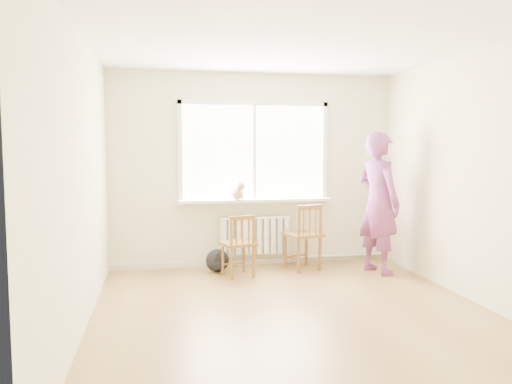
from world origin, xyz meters
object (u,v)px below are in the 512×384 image
chair_right (305,237)px  backpack (217,261)px  chair_left (239,246)px  person (378,203)px  cat (238,192)px

chair_right → backpack: size_ratio=2.91×
chair_left → chair_right: size_ratio=0.89×
chair_right → person: bearing=145.2°
chair_left → chair_right: (0.93, 0.20, 0.05)m
chair_left → cat: bearing=-110.6°
cat → backpack: size_ratio=1.31×
chair_left → person: (1.85, -0.11, 0.53)m
backpack → person: bearing=-11.4°
chair_right → chair_left: bearing=-3.8°
chair_left → backpack: bearing=-65.2°
person → chair_right: bearing=51.8°
chair_left → chair_right: 0.95m
chair_left → backpack: 0.47m
chair_right → backpack: (-1.18, 0.11, -0.30)m
person → cat: size_ratio=4.58×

